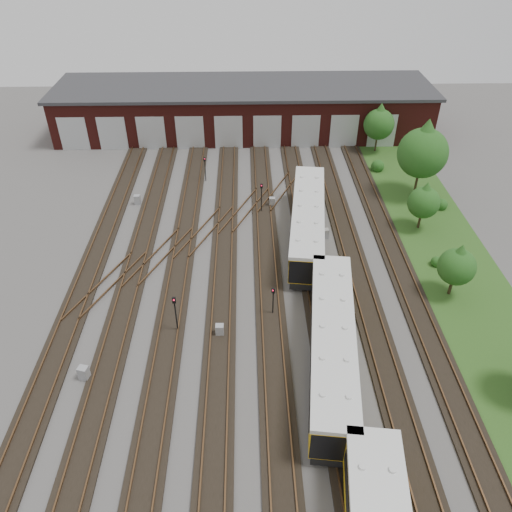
{
  "coord_description": "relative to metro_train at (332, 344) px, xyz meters",
  "views": [
    {
      "loc": [
        0.13,
        -27.49,
        27.88
      ],
      "look_at": [
        0.93,
        7.31,
        2.0
      ],
      "focal_mm": 35.0,
      "sensor_mm": 36.0,
      "label": 1
    }
  ],
  "objects": [
    {
      "name": "relay_cabinet_0",
      "position": [
        -17.37,
        -0.9,
        -1.51
      ],
      "size": [
        0.79,
        0.71,
        1.12
      ],
      "primitive_type": "cube",
      "rotation": [
        0.0,
        0.0,
        -0.26
      ],
      "color": "#939598",
      "rests_on": "ground"
    },
    {
      "name": "ground",
      "position": [
        -6.0,
        3.28,
        -2.07
      ],
      "size": [
        120.0,
        120.0,
        0.0
      ],
      "primitive_type": "plane",
      "color": "#423F3D",
      "rests_on": "ground"
    },
    {
      "name": "signal_mast_2",
      "position": [
        -10.56,
        28.29,
        -0.17
      ],
      "size": [
        0.25,
        0.24,
        2.97
      ],
      "rotation": [
        0.0,
        0.0,
        0.15
      ],
      "color": "black",
      "rests_on": "ground"
    },
    {
      "name": "metro_train",
      "position": [
        0.0,
        0.0,
        0.0
      ],
      "size": [
        5.01,
        48.68,
        3.4
      ],
      "rotation": [
        0.0,
        0.0,
        -0.13
      ],
      "color": "black",
      "rests_on": "ground"
    },
    {
      "name": "bush_0",
      "position": [
        11.42,
        11.48,
        -1.54
      ],
      "size": [
        1.05,
        1.05,
        1.05
      ],
      "primitive_type": "sphere",
      "color": "#194E16",
      "rests_on": "ground"
    },
    {
      "name": "bush_2",
      "position": [
        15.04,
        21.39,
        -1.41
      ],
      "size": [
        1.32,
        1.32,
        1.32
      ],
      "primitive_type": "sphere",
      "color": "#194E16",
      "rests_on": "ground"
    },
    {
      "name": "tree_1",
      "position": [
        11.55,
        17.71,
        1.27
      ],
      "size": [
        3.14,
        3.14,
        5.2
      ],
      "color": "#2F2515",
      "rests_on": "ground"
    },
    {
      "name": "relay_cabinet_4",
      "position": [
        -3.05,
        22.3,
        -1.55
      ],
      "size": [
        0.67,
        0.57,
        1.04
      ],
      "primitive_type": "cube",
      "rotation": [
        0.0,
        0.0,
        -0.08
      ],
      "color": "#939598",
      "rests_on": "ground"
    },
    {
      "name": "tree_3",
      "position": [
        11.26,
        7.51,
        1.22
      ],
      "size": [
        3.09,
        3.09,
        5.12
      ],
      "color": "#2F2515",
      "rests_on": "ground"
    },
    {
      "name": "relay_cabinet_1",
      "position": [
        -17.67,
        23.12,
        -1.54
      ],
      "size": [
        0.64,
        0.53,
        1.05
      ],
      "primitive_type": "cube",
      "rotation": [
        0.0,
        0.0,
        0.01
      ],
      "color": "#939598",
      "rests_on": "ground"
    },
    {
      "name": "bush_1",
      "position": [
        10.18,
        30.47,
        -1.29
      ],
      "size": [
        1.57,
        1.57,
        1.57
      ],
      "primitive_type": "sphere",
      "color": "#194E16",
      "rests_on": "ground"
    },
    {
      "name": "relay_cabinet_3",
      "position": [
        1.85,
        16.09,
        -1.56
      ],
      "size": [
        0.72,
        0.64,
        1.03
      ],
      "primitive_type": "cube",
      "rotation": [
        0.0,
        0.0,
        0.24
      ],
      "color": "#939598",
      "rests_on": "ground"
    },
    {
      "name": "signal_mast_3",
      "position": [
        -3.83,
        5.35,
        -0.31
      ],
      "size": [
        0.27,
        0.26,
        2.73
      ],
      "rotation": [
        0.0,
        0.0,
        -0.44
      ],
      "color": "black",
      "rests_on": "ground"
    },
    {
      "name": "tree_2",
      "position": [
        13.02,
        24.48,
        3.61
      ],
      "size": [
        5.33,
        5.33,
        8.84
      ],
      "color": "#2F2515",
      "rests_on": "ground"
    },
    {
      "name": "signal_mast_0",
      "position": [
        -11.32,
        3.62,
        0.13
      ],
      "size": [
        0.28,
        0.26,
        3.46
      ],
      "rotation": [
        0.0,
        0.0,
        0.09
      ],
      "color": "black",
      "rests_on": "ground"
    },
    {
      "name": "maintenance_shed",
      "position": [
        -6.01,
        43.25,
        1.13
      ],
      "size": [
        51.0,
        12.5,
        6.35
      ],
      "color": "#4D1713",
      "rests_on": "ground"
    },
    {
      "name": "grass_verge",
      "position": [
        13.0,
        13.28,
        -2.04
      ],
      "size": [
        8.0,
        55.0,
        0.05
      ],
      "primitive_type": "cube",
      "color": "#2A4E1A",
      "rests_on": "ground"
    },
    {
      "name": "signal_mast_1",
      "position": [
        -4.26,
        21.11,
        0.07
      ],
      "size": [
        0.26,
        0.24,
        3.37
      ],
      "rotation": [
        0.0,
        0.0,
        -0.07
      ],
      "color": "black",
      "rests_on": "ground"
    },
    {
      "name": "relay_cabinet_2",
      "position": [
        -8.02,
        3.1,
        -1.55
      ],
      "size": [
        0.64,
        0.54,
        1.04
      ],
      "primitive_type": "cube",
      "rotation": [
        0.0,
        0.0,
        -0.03
      ],
      "color": "#939598",
      "rests_on": "ground"
    },
    {
      "name": "tree_0",
      "position": [
        11.1,
        36.01,
        2.02
      ],
      "size": [
        3.84,
        3.84,
        6.37
      ],
      "color": "#2F2515",
      "rests_on": "ground"
    },
    {
      "name": "track_network",
      "position": [
        -6.17,
        3.87,
        -1.96
      ],
      "size": [
        30.4,
        70.0,
        0.33
      ],
      "color": "black",
      "rests_on": "ground"
    }
  ]
}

